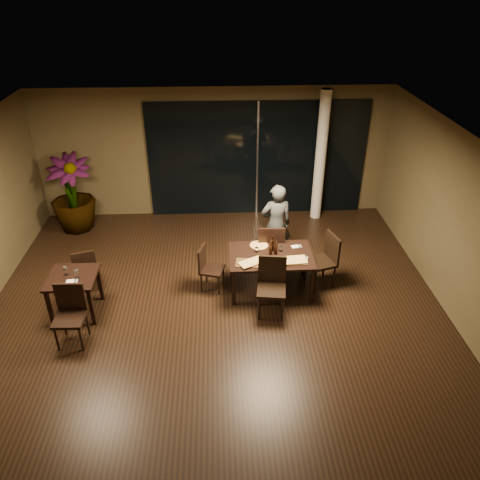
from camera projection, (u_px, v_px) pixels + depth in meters
name	position (u px, v px, depth m)	size (l,w,h in m)	color
ground	(217.00, 318.00, 8.03)	(8.00, 8.00, 0.00)	black
wall_back	(214.00, 153.00, 10.74)	(8.00, 0.10, 3.00)	#4E4329
wall_right	(469.00, 237.00, 7.44)	(0.10, 8.00, 3.00)	#4E4329
ceiling	(211.00, 150.00, 6.49)	(8.00, 8.00, 0.04)	silver
window_panel	(257.00, 160.00, 10.79)	(5.00, 0.06, 2.70)	black
column	(320.00, 157.00, 10.50)	(0.24, 0.24, 3.00)	white
main_table	(271.00, 258.00, 8.41)	(1.50, 1.00, 0.75)	black
side_table	(73.00, 283.00, 7.86)	(0.80, 0.80, 0.75)	black
chair_main_far	(271.00, 247.00, 8.93)	(0.50, 0.50, 1.06)	black
chair_main_near	(272.00, 283.00, 7.94)	(0.54, 0.54, 1.03)	black
chair_main_left	(208.00, 266.00, 8.55)	(0.50, 0.50, 0.87)	black
chair_main_right	(326.00, 257.00, 8.63)	(0.59, 0.59, 1.03)	black
chair_side_far	(85.00, 268.00, 8.47)	(0.52, 0.52, 0.89)	black
chair_side_near	(70.00, 311.00, 7.32)	(0.48, 0.48, 1.00)	black
diner	(276.00, 224.00, 9.19)	(0.57, 0.38, 1.67)	#313436
potted_plant	(72.00, 194.00, 10.33)	(0.94, 0.94, 1.72)	#254F1A
pizza_board_left	(252.00, 263.00, 8.13)	(0.57, 0.29, 0.01)	#3F2A14
pizza_board_right	(291.00, 261.00, 8.18)	(0.58, 0.29, 0.01)	#3F2814
oblong_pizza_left	(252.00, 262.00, 8.12)	(0.45, 0.21, 0.02)	maroon
oblong_pizza_right	(291.00, 260.00, 8.17)	(0.54, 0.25, 0.02)	maroon
round_pizza	(259.00, 246.00, 8.64)	(0.33, 0.33, 0.01)	#C03E15
bottle_a	(271.00, 248.00, 8.32)	(0.06, 0.06, 0.27)	black
bottle_b	(276.00, 247.00, 8.33)	(0.06, 0.06, 0.27)	black
bottle_c	(272.00, 243.00, 8.42)	(0.07, 0.07, 0.31)	black
tumbler_left	(257.00, 250.00, 8.45)	(0.07, 0.07, 0.08)	white
tumbler_right	(281.00, 249.00, 8.47)	(0.08, 0.08, 0.09)	white
napkin_near	(303.00, 258.00, 8.27)	(0.18, 0.10, 0.01)	white
napkin_far	(296.00, 247.00, 8.61)	(0.18, 0.10, 0.01)	white
wine_glass_a	(66.00, 271.00, 7.79)	(0.07, 0.07, 0.16)	white
wine_glass_b	(76.00, 274.00, 7.72)	(0.07, 0.07, 0.16)	white
side_napkin	(72.00, 281.00, 7.66)	(0.18, 0.11, 0.01)	white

